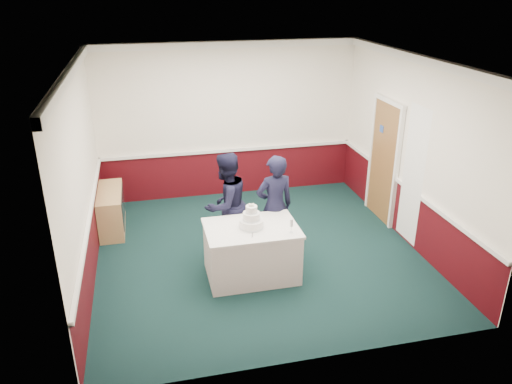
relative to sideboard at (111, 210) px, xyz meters
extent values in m
plane|color=black|center=(2.28, -1.40, -0.35)|extent=(5.00, 5.00, 0.00)
cube|color=white|center=(2.28, 1.07, 1.15)|extent=(5.00, 0.05, 3.00)
cube|color=white|center=(-0.20, -1.40, 1.15)|extent=(0.05, 5.00, 3.00)
cube|color=white|center=(4.75, -1.40, 1.15)|extent=(0.05, 5.00, 3.00)
cube|color=white|center=(2.28, -1.40, 2.62)|extent=(5.00, 5.00, 0.05)
cube|color=#45090F|center=(2.28, 1.08, 0.10)|extent=(5.00, 0.02, 0.90)
cube|color=white|center=(2.28, 1.07, 0.57)|extent=(4.98, 0.05, 0.06)
cube|color=white|center=(2.28, 1.06, 2.58)|extent=(5.00, 0.08, 0.12)
cube|color=brown|center=(4.74, -0.60, 0.70)|extent=(0.05, 0.90, 2.10)
cube|color=#234799|center=(4.71, -0.45, 1.27)|extent=(0.01, 0.12, 0.12)
cube|color=white|center=(4.70, -1.65, 0.85)|extent=(0.02, 0.60, 2.20)
cube|color=tan|center=(0.00, 0.00, 0.00)|extent=(0.40, 1.20, 0.70)
cube|color=black|center=(0.20, 0.00, 0.05)|extent=(0.01, 1.00, 0.50)
cube|color=white|center=(2.03, -2.02, 0.03)|extent=(1.28, 0.88, 0.76)
cube|color=white|center=(2.03, -2.02, 0.42)|extent=(1.32, 0.92, 0.04)
cylinder|color=white|center=(2.03, -2.02, 0.50)|extent=(0.34, 0.34, 0.12)
cylinder|color=silver|center=(2.03, -2.02, 0.45)|extent=(0.35, 0.35, 0.03)
cylinder|color=white|center=(2.03, -2.02, 0.61)|extent=(0.24, 0.24, 0.11)
cylinder|color=silver|center=(2.03, -2.02, 0.57)|extent=(0.25, 0.25, 0.02)
cylinder|color=white|center=(2.03, -2.02, 0.72)|extent=(0.16, 0.16, 0.10)
cylinder|color=silver|center=(2.03, -2.02, 0.68)|extent=(0.17, 0.17, 0.02)
sphere|color=#EDE5C9|center=(2.03, -2.02, 0.79)|extent=(0.03, 0.03, 0.03)
sphere|color=#EDE5C9|center=(2.06, -2.00, 0.79)|extent=(0.03, 0.03, 0.03)
sphere|color=#EDE5C9|center=(2.01, -1.99, 0.79)|extent=(0.03, 0.03, 0.03)
sphere|color=#EDE5C9|center=(2.05, -2.04, 0.79)|extent=(0.03, 0.03, 0.03)
sphere|color=#EDE5C9|center=(2.00, -2.03, 0.79)|extent=(0.03, 0.03, 0.03)
cube|color=silver|center=(2.00, -2.22, 0.44)|extent=(0.08, 0.22, 0.00)
cylinder|color=silver|center=(2.53, -2.30, 0.44)|extent=(0.05, 0.05, 0.01)
cylinder|color=silver|center=(2.53, -2.30, 0.49)|extent=(0.01, 0.01, 0.09)
cylinder|color=silver|center=(2.53, -2.30, 0.59)|extent=(0.04, 0.04, 0.11)
imported|color=black|center=(1.80, -1.26, 0.48)|extent=(1.02, 0.97, 1.66)
imported|color=black|center=(2.51, -1.48, 0.47)|extent=(0.65, 0.47, 1.65)
camera|label=1|loc=(0.67, -8.16, 3.67)|focal=35.00mm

